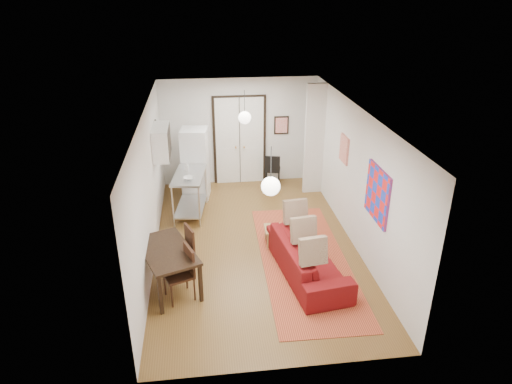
{
  "coord_description": "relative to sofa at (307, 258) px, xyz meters",
  "views": [
    {
      "loc": [
        -1.03,
        -8.38,
        5.11
      ],
      "look_at": [
        0.02,
        -0.02,
        1.25
      ],
      "focal_mm": 32.0,
      "sensor_mm": 36.0,
      "label": 1
    }
  ],
  "objects": [
    {
      "name": "pendant_front",
      "position": [
        -0.86,
        -0.82,
        1.9
      ],
      "size": [
        0.3,
        0.3,
        0.8
      ],
      "color": "silver",
      "rests_on": "ceiling"
    },
    {
      "name": "dining_table",
      "position": [
        -2.61,
        -0.11,
        0.36
      ],
      "size": [
        1.29,
        1.64,
        0.8
      ],
      "rotation": [
        0.0,
        0.0,
        0.37
      ],
      "color": "black",
      "rests_on": "floor"
    },
    {
      "name": "wall_front",
      "position": [
        -0.86,
        -2.32,
        1.1
      ],
      "size": [
        4.2,
        0.02,
        2.9
      ],
      "primitive_type": "cube",
      "color": "silver",
      "rests_on": "floor"
    },
    {
      "name": "wall_right",
      "position": [
        1.24,
        1.18,
        1.1
      ],
      "size": [
        0.02,
        7.0,
        2.9
      ],
      "primitive_type": "cube",
      "color": "silver",
      "rests_on": "floor"
    },
    {
      "name": "dining_chair_far",
      "position": [
        -2.41,
        -0.36,
        0.22
      ],
      "size": [
        0.6,
        0.73,
        0.99
      ],
      "rotation": [
        0.0,
        0.0,
        -1.2
      ],
      "color": "#331A10",
      "rests_on": "floor"
    },
    {
      "name": "stub_partition",
      "position": [
        0.99,
        3.73,
        1.1
      ],
      "size": [
        0.5,
        0.1,
        2.9
      ],
      "primitive_type": "cube",
      "color": "silver",
      "rests_on": "floor"
    },
    {
      "name": "bowl",
      "position": [
        -2.23,
        2.49,
        0.72
      ],
      "size": [
        0.28,
        0.28,
        0.06
      ],
      "primitive_type": "imported",
      "rotation": [
        0.0,
        0.0,
        -0.14
      ],
      "color": "silver",
      "rests_on": "kitchen_counter"
    },
    {
      "name": "pendant_back",
      "position": [
        -0.86,
        3.18,
        1.9
      ],
      "size": [
        0.3,
        0.3,
        0.8
      ],
      "color": "silver",
      "rests_on": "ceiling"
    },
    {
      "name": "double_doors",
      "position": [
        -0.86,
        4.63,
        0.85
      ],
      "size": [
        1.44,
        0.06,
        2.5
      ],
      "primitive_type": "cube",
      "color": "white",
      "rests_on": "wall_back"
    },
    {
      "name": "wall_cabinet",
      "position": [
        -2.78,
        2.68,
        1.55
      ],
      "size": [
        0.35,
        1.0,
        0.7
      ],
      "primitive_type": "cube",
      "color": "white",
      "rests_on": "wall_left"
    },
    {
      "name": "dining_chair_near",
      "position": [
        -2.41,
        0.34,
        0.22
      ],
      "size": [
        0.6,
        0.73,
        0.99
      ],
      "rotation": [
        0.0,
        0.0,
        -1.2
      ],
      "color": "#331A10",
      "rests_on": "floor"
    },
    {
      "name": "painting_abstract",
      "position": [
        1.21,
        1.98,
        1.45
      ],
      "size": [
        0.05,
        0.5,
        0.6
      ],
      "primitive_type": "cube",
      "color": "#F1E8C8",
      "rests_on": "wall_right"
    },
    {
      "name": "soap_bottle",
      "position": [
        -2.28,
        3.04,
        0.8
      ],
      "size": [
        0.11,
        0.11,
        0.22
      ],
      "primitive_type": "imported",
      "rotation": [
        0.0,
        0.0,
        -0.14
      ],
      "color": "teal",
      "rests_on": "kitchen_counter"
    },
    {
      "name": "floor",
      "position": [
        -0.86,
        1.18,
        -0.35
      ],
      "size": [
        7.0,
        7.0,
        0.0
      ],
      "primitive_type": "plane",
      "color": "brown",
      "rests_on": "ground"
    },
    {
      "name": "fridge",
      "position": [
        -2.08,
        3.81,
        0.57
      ],
      "size": [
        0.73,
        0.73,
        1.83
      ],
      "primitive_type": "cube",
      "rotation": [
        0.0,
        0.0,
        -0.14
      ],
      "color": "white",
      "rests_on": "floor"
    },
    {
      "name": "print_left",
      "position": [
        -2.93,
        3.18,
        1.6
      ],
      "size": [
        0.03,
        0.44,
        0.54
      ],
      "primitive_type": "cube",
      "color": "#94603E",
      "rests_on": "wall_left"
    },
    {
      "name": "kitchen_counter",
      "position": [
        -2.23,
        2.79,
        0.35
      ],
      "size": [
        0.86,
        1.44,
        1.04
      ],
      "rotation": [
        0.0,
        0.0,
        -0.14
      ],
      "color": "silver",
      "rests_on": "floor"
    },
    {
      "name": "wall_back",
      "position": [
        -0.86,
        4.68,
        1.1
      ],
      "size": [
        4.2,
        0.02,
        2.9
      ],
      "primitive_type": "cube",
      "color": "silver",
      "rests_on": "floor"
    },
    {
      "name": "painting_popart",
      "position": [
        1.21,
        -0.07,
        1.3
      ],
      "size": [
        0.05,
        1.0,
        1.0
      ],
      "primitive_type": "cube",
      "color": "red",
      "rests_on": "wall_right"
    },
    {
      "name": "kilim_rug",
      "position": [
        0.05,
        0.45,
        -0.34
      ],
      "size": [
        1.79,
        4.55,
        0.01
      ],
      "primitive_type": "cube",
      "rotation": [
        0.0,
        0.0,
        -0.02
      ],
      "color": "#BE522F",
      "rests_on": "floor"
    },
    {
      "name": "wall_left",
      "position": [
        -2.96,
        1.18,
        1.1
      ],
      "size": [
        0.02,
        7.0,
        2.9
      ],
      "primitive_type": "cube",
      "color": "silver",
      "rests_on": "floor"
    },
    {
      "name": "sofa",
      "position": [
        0.0,
        0.0,
        0.0
      ],
      "size": [
        1.26,
        2.5,
        0.7
      ],
      "primitive_type": "imported",
      "rotation": [
        0.0,
        0.0,
        1.71
      ],
      "color": "maroon",
      "rests_on": "floor"
    },
    {
      "name": "poster_back",
      "position": [
        0.29,
        4.65,
        1.25
      ],
      "size": [
        0.4,
        0.03,
        0.5
      ],
      "primitive_type": "cube",
      "color": "red",
      "rests_on": "wall_back"
    },
    {
      "name": "ceiling",
      "position": [
        -0.86,
        1.18,
        2.55
      ],
      "size": [
        4.2,
        7.0,
        0.02
      ],
      "primitive_type": "cube",
      "color": "silver",
      "rests_on": "wall_back"
    },
    {
      "name": "potted_plant",
      "position": [
        -0.12,
        1.15,
        0.22
      ],
      "size": [
        0.35,
        0.3,
        0.37
      ],
      "primitive_type": "imported",
      "rotation": [
        0.0,
        0.0,
        -0.04
      ],
      "color": "#3A6B30",
      "rests_on": "coffee_table"
    },
    {
      "name": "black_side_chair",
      "position": [
        0.02,
        4.41,
        0.17
      ],
      "size": [
        0.49,
        0.49,
        0.9
      ],
      "rotation": [
        0.0,
        0.0,
        2.92
      ],
      "color": "black",
      "rests_on": "floor"
    },
    {
      "name": "coffee_table",
      "position": [
        -0.22,
        1.15,
        -0.02
      ],
      "size": [
        0.88,
        0.51,
        0.38
      ],
      "rotation": [
        0.0,
        0.0,
        -0.04
      ],
      "color": "#A98750",
      "rests_on": "floor"
    }
  ]
}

